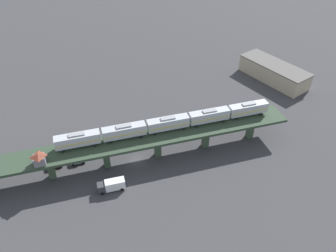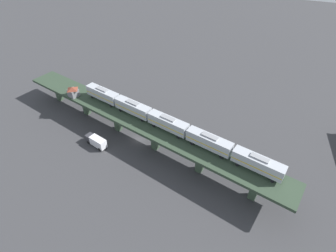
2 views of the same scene
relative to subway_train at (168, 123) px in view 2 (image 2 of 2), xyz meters
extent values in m
plane|color=#38383A|center=(-0.76, -10.15, -10.31)|extent=(400.00, 400.00, 0.00)
cube|color=#2C3D2C|center=(-0.76, -10.15, -2.94)|extent=(27.59, 91.70, 0.80)
cube|color=#384C38|center=(-8.87, -47.79, -6.83)|extent=(2.14, 2.14, 6.97)
cube|color=#384C38|center=(-5.71, -33.13, -6.83)|extent=(2.14, 2.14, 6.97)
cube|color=#384C38|center=(-2.55, -18.46, -6.83)|extent=(2.14, 2.14, 6.97)
cube|color=#384C38|center=(0.61, -3.80, -6.83)|extent=(2.14, 2.14, 6.97)
cube|color=#384C38|center=(3.77, 10.86, -6.83)|extent=(2.14, 2.14, 6.97)
cube|color=#384C38|center=(6.93, 25.53, -6.83)|extent=(2.14, 2.14, 6.97)
cube|color=#ADB2BA|center=(-5.31, -24.63, 0.00)|extent=(5.27, 12.32, 3.10)
cube|color=gold|center=(-5.31, -24.63, -0.30)|extent=(5.25, 12.09, 0.24)
cube|color=gray|center=(-5.31, -24.63, 1.73)|extent=(2.25, 4.40, 0.36)
cylinder|color=black|center=(-7.36, -28.49, -2.12)|extent=(0.39, 0.87, 0.84)
cylinder|color=black|center=(-5.03, -28.99, -2.12)|extent=(0.39, 0.87, 0.84)
cylinder|color=black|center=(-5.59, -20.28, -2.12)|extent=(0.39, 0.87, 0.84)
cylinder|color=black|center=(-3.26, -20.78, -2.12)|extent=(0.39, 0.87, 0.84)
cube|color=#ADB2BA|center=(-2.65, -12.32, 0.00)|extent=(5.27, 12.32, 3.10)
cube|color=gold|center=(-2.65, -12.32, -0.30)|extent=(5.25, 12.09, 0.24)
cube|color=gray|center=(-2.65, -12.32, 1.73)|extent=(2.25, 4.40, 0.36)
cylinder|color=black|center=(-4.70, -16.17, -2.12)|extent=(0.39, 0.87, 0.84)
cylinder|color=black|center=(-2.38, -16.67, -2.12)|extent=(0.39, 0.87, 0.84)
cylinder|color=black|center=(-2.93, -7.96, -2.12)|extent=(0.39, 0.87, 0.84)
cylinder|color=black|center=(-0.61, -8.46, -2.12)|extent=(0.39, 0.87, 0.84)
cube|color=#ADB2BA|center=(0.00, 0.00, 0.00)|extent=(5.27, 12.32, 3.10)
cube|color=gold|center=(0.00, 0.00, -0.30)|extent=(5.25, 12.09, 0.24)
cube|color=gray|center=(0.00, 0.00, 1.73)|extent=(2.25, 4.40, 0.36)
cylinder|color=black|center=(-2.05, -3.86, -2.12)|extent=(0.39, 0.87, 0.84)
cylinder|color=black|center=(0.28, -4.36, -2.12)|extent=(0.39, 0.87, 0.84)
cylinder|color=black|center=(-0.28, 4.36, -2.12)|extent=(0.39, 0.87, 0.84)
cylinder|color=black|center=(2.05, 3.86, -2.12)|extent=(0.39, 0.87, 0.84)
cube|color=#ADB2BA|center=(2.65, 12.32, 0.00)|extent=(5.27, 12.32, 3.10)
cube|color=gold|center=(2.65, 12.32, -0.30)|extent=(5.25, 12.09, 0.24)
cube|color=gray|center=(2.65, 12.32, 1.73)|extent=(2.25, 4.40, 0.36)
cylinder|color=black|center=(0.61, 8.46, -2.12)|extent=(0.39, 0.87, 0.84)
cylinder|color=black|center=(2.93, 7.96, -2.12)|extent=(0.39, 0.87, 0.84)
cylinder|color=black|center=(2.38, 16.67, -2.12)|extent=(0.39, 0.87, 0.84)
cylinder|color=black|center=(4.70, 16.17, -2.12)|extent=(0.39, 0.87, 0.84)
cube|color=#ADB2BA|center=(5.31, 24.63, 0.00)|extent=(5.27, 12.32, 3.10)
cube|color=gold|center=(5.31, 24.63, -0.30)|extent=(5.25, 12.09, 0.24)
cube|color=gray|center=(5.31, 24.63, 1.73)|extent=(2.25, 4.40, 0.36)
cylinder|color=black|center=(3.26, 20.78, -2.12)|extent=(0.39, 0.87, 0.84)
cylinder|color=black|center=(5.59, 20.28, -2.12)|extent=(0.39, 0.87, 0.84)
cylinder|color=black|center=(5.03, 28.99, -2.12)|extent=(0.39, 0.87, 0.84)
cylinder|color=black|center=(7.36, 28.49, -2.12)|extent=(0.39, 0.87, 0.84)
cube|color=slate|center=(-3.69, -35.15, -1.29)|extent=(3.33, 3.33, 2.50)
pyramid|color=brown|center=(-3.69, -35.15, 0.41)|extent=(3.83, 3.83, 0.90)
cube|color=#233D93|center=(-9.35, 3.87, -9.58)|extent=(3.37, 4.75, 0.80)
cube|color=#1E2328|center=(-9.40, 3.73, -8.80)|extent=(2.37, 2.67, 0.76)
cylinder|color=black|center=(-10.69, 2.89, -9.98)|extent=(0.48, 0.70, 0.66)
cylinder|color=black|center=(-9.12, 2.22, -9.98)|extent=(0.48, 0.70, 0.66)
cylinder|color=black|center=(-9.58, 5.52, -9.98)|extent=(0.48, 0.70, 0.66)
cylinder|color=black|center=(-8.00, 4.86, -9.98)|extent=(0.48, 0.70, 0.66)
cube|color=silver|center=(-7.83, -25.50, -9.58)|extent=(2.72, 4.69, 0.80)
cube|color=#1E2328|center=(-7.86, -25.65, -8.80)|extent=(2.08, 2.51, 0.76)
cylinder|color=black|center=(-8.98, -26.71, -9.98)|extent=(0.38, 0.70, 0.66)
cylinder|color=black|center=(-7.31, -27.08, -9.98)|extent=(0.38, 0.70, 0.66)
cylinder|color=black|center=(-8.35, -23.92, -9.98)|extent=(0.38, 0.70, 0.66)
cylinder|color=black|center=(-6.68, -24.29, -9.98)|extent=(0.38, 0.70, 0.66)
cube|color=#AD1E1E|center=(-9.31, -31.76, -9.58)|extent=(2.50, 4.64, 0.80)
cube|color=#1E2328|center=(-9.33, -31.90, -8.80)|extent=(1.98, 2.44, 0.76)
cylinder|color=black|center=(-10.39, -33.03, -9.98)|extent=(0.35, 0.69, 0.66)
cylinder|color=black|center=(-8.70, -33.31, -9.98)|extent=(0.35, 0.69, 0.66)
cylinder|color=black|center=(-9.91, -30.20, -9.98)|extent=(0.35, 0.69, 0.66)
cylinder|color=black|center=(-8.23, -30.49, -9.98)|extent=(0.35, 0.69, 0.66)
cube|color=#333338|center=(5.95, -23.13, -8.66)|extent=(2.60, 2.45, 2.30)
cube|color=silver|center=(6.77, -19.62, -8.46)|extent=(3.42, 5.59, 2.70)
cylinder|color=black|center=(4.98, -22.90, -9.81)|extent=(0.57, 1.05, 1.00)
cylinder|color=black|center=(6.91, -23.36, -9.81)|extent=(0.57, 1.05, 1.00)
cylinder|color=black|center=(6.11, -17.87, -9.81)|extent=(0.57, 1.05, 1.00)
cylinder|color=black|center=(8.13, -18.34, -9.81)|extent=(0.57, 1.05, 1.00)
cylinder|color=black|center=(-11.70, -23.58, -7.06)|extent=(0.20, 0.20, 6.50)
sphere|color=beige|center=(-11.70, -23.58, -3.59)|extent=(0.44, 0.44, 0.44)
camera|label=1|loc=(64.49, -35.33, 56.75)|focal=35.00mm
camera|label=2|loc=(50.78, 21.95, 44.25)|focal=28.00mm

